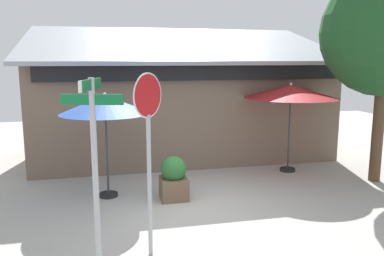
% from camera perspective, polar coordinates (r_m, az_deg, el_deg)
% --- Properties ---
extents(ground_plane, '(28.00, 28.00, 0.10)m').
position_cam_1_polar(ground_plane, '(8.67, 0.29, -12.22)').
color(ground_plane, '#ADA8A0').
extents(cafe_building, '(9.84, 4.81, 4.39)m').
position_cam_1_polar(cafe_building, '(13.37, -1.59, 3.39)').
color(cafe_building, '#705B4C').
rests_on(cafe_building, ground).
extents(street_sign_post, '(0.91, 0.97, 2.95)m').
position_cam_1_polar(street_sign_post, '(6.10, -13.97, -3.49)').
color(street_sign_post, '#A8AAB2').
rests_on(street_sign_post, ground).
extents(stop_sign, '(0.50, 0.52, 3.02)m').
position_cam_1_polar(stop_sign, '(6.27, -6.32, -0.74)').
color(stop_sign, '#A8AAB2').
rests_on(stop_sign, ground).
extents(patio_umbrella_royal_blue_left, '(2.09, 2.09, 2.47)m').
position_cam_1_polar(patio_umbrella_royal_blue_left, '(9.23, -12.46, 3.19)').
color(patio_umbrella_royal_blue_left, black).
rests_on(patio_umbrella_royal_blue_left, ground).
extents(patio_umbrella_crimson_center, '(2.64, 2.64, 2.57)m').
position_cam_1_polar(patio_umbrella_crimson_center, '(11.51, 14.10, 5.05)').
color(patio_umbrella_crimson_center, black).
rests_on(patio_umbrella_crimson_center, ground).
extents(sidewalk_planter, '(0.62, 0.62, 1.02)m').
position_cam_1_polar(sidewalk_planter, '(9.20, -2.67, -7.29)').
color(sidewalk_planter, brown).
rests_on(sidewalk_planter, ground).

